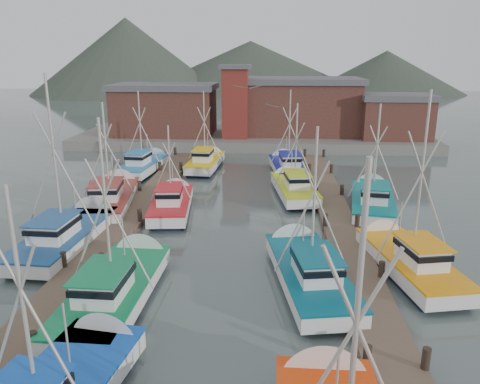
# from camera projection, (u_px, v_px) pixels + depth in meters

# --- Properties ---
(ground) EXTENTS (260.00, 260.00, 0.00)m
(ground) POSITION_uv_depth(u_px,v_px,m) (223.00, 262.00, 25.50)
(ground) COLOR #4C5B58
(ground) RESTS_ON ground
(dock_left) EXTENTS (2.30, 46.00, 1.50)m
(dock_left) POSITION_uv_depth(u_px,v_px,m) (121.00, 229.00, 29.79)
(dock_left) COLOR brown
(dock_left) RESTS_ON ground
(dock_right) EXTENTS (2.30, 46.00, 1.50)m
(dock_right) POSITION_uv_depth(u_px,v_px,m) (343.00, 234.00, 28.83)
(dock_right) COLOR brown
(dock_right) RESTS_ON ground
(quay) EXTENTS (44.00, 16.00, 1.20)m
(quay) POSITION_uv_depth(u_px,v_px,m) (253.00, 137.00, 60.73)
(quay) COLOR slate
(quay) RESTS_ON ground
(shed_left) EXTENTS (12.72, 8.48, 6.20)m
(shed_left) POSITION_uv_depth(u_px,v_px,m) (165.00, 109.00, 58.51)
(shed_left) COLOR brown
(shed_left) RESTS_ON quay
(shed_center) EXTENTS (14.84, 9.54, 6.90)m
(shed_center) POSITION_uv_depth(u_px,v_px,m) (301.00, 105.00, 59.17)
(shed_center) COLOR brown
(shed_center) RESTS_ON quay
(shed_right) EXTENTS (8.48, 6.36, 5.20)m
(shed_right) POSITION_uv_depth(u_px,v_px,m) (394.00, 116.00, 55.79)
(shed_right) COLOR brown
(shed_right) RESTS_ON quay
(lookout_tower) EXTENTS (3.60, 3.60, 8.50)m
(lookout_tower) POSITION_uv_depth(u_px,v_px,m) (235.00, 101.00, 55.64)
(lookout_tower) COLOR maroon
(lookout_tower) RESTS_ON quay
(distant_hills) EXTENTS (175.00, 140.00, 42.00)m
(distant_hills) POSITION_uv_depth(u_px,v_px,m) (224.00, 91.00, 143.66)
(distant_hills) COLOR #3B453A
(distant_hills) RESTS_ON ground
(boat_4) EXTENTS (3.77, 9.54, 9.31)m
(boat_4) POSITION_uv_depth(u_px,v_px,m) (119.00, 286.00, 21.40)
(boat_4) COLOR black
(boat_4) RESTS_ON ground
(boat_5) EXTENTS (4.39, 9.65, 8.67)m
(boat_5) POSITION_uv_depth(u_px,v_px,m) (307.00, 270.00, 23.02)
(boat_5) COLOR black
(boat_5) RESTS_ON ground
(boat_6) EXTENTS (4.41, 9.81, 10.83)m
(boat_6) POSITION_uv_depth(u_px,v_px,m) (70.00, 234.00, 27.65)
(boat_6) COLOR black
(boat_6) RESTS_ON ground
(boat_7) EXTENTS (4.31, 8.94, 10.06)m
(boat_7) POSITION_uv_depth(u_px,v_px,m) (405.00, 259.00, 24.25)
(boat_7) COLOR black
(boat_7) RESTS_ON ground
(boat_8) EXTENTS (3.39, 8.49, 6.96)m
(boat_8) POSITION_uv_depth(u_px,v_px,m) (172.00, 202.00, 33.53)
(boat_8) COLOR black
(boat_8) RESTS_ON ground
(boat_9) EXTENTS (3.77, 8.74, 8.06)m
(boat_9) POSITION_uv_depth(u_px,v_px,m) (293.00, 187.00, 37.34)
(boat_9) COLOR black
(boat_9) RESTS_ON ground
(boat_10) EXTENTS (4.42, 10.07, 8.59)m
(boat_10) POSITION_uv_depth(u_px,v_px,m) (112.00, 197.00, 34.89)
(boat_10) COLOR black
(boat_10) RESTS_ON ground
(boat_11) EXTENTS (4.20, 9.44, 8.49)m
(boat_11) POSITION_uv_depth(u_px,v_px,m) (372.00, 200.00, 34.09)
(boat_11) COLOR black
(boat_11) RESTS_ON ground
(boat_12) EXTENTS (3.30, 8.42, 8.23)m
(boat_12) POSITION_uv_depth(u_px,v_px,m) (206.00, 162.00, 46.28)
(boat_12) COLOR black
(boat_12) RESTS_ON ground
(boat_13) EXTENTS (3.71, 9.02, 8.59)m
(boat_13) POSITION_uv_depth(u_px,v_px,m) (287.00, 167.00, 44.22)
(boat_13) COLOR black
(boat_13) RESTS_ON ground
(boat_14) EXTENTS (3.47, 8.83, 8.42)m
(boat_14) POSITION_uv_depth(u_px,v_px,m) (145.00, 165.00, 44.92)
(boat_14) COLOR black
(boat_14) RESTS_ON ground
(gull_near) EXTENTS (1.52, 0.66, 0.24)m
(gull_near) POSITION_uv_depth(u_px,v_px,m) (248.00, 87.00, 22.12)
(gull_near) COLOR slate
(gull_near) RESTS_ON ground
(gull_far) EXTENTS (1.54, 0.66, 0.24)m
(gull_far) POSITION_uv_depth(u_px,v_px,m) (278.00, 106.00, 27.63)
(gull_far) COLOR slate
(gull_far) RESTS_ON ground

